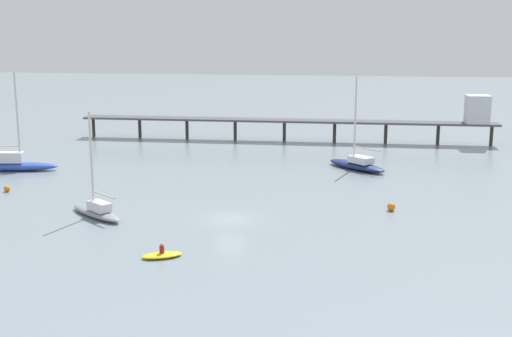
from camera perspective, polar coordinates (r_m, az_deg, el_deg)
The scene contains 8 objects.
ground_plane at distance 59.23m, azimuth -2.27°, elevation -4.38°, with size 400.00×400.00×0.00m, color gray.
pier at distance 100.22m, azimuth 8.65°, elevation 4.43°, with size 63.16×4.37×7.41m.
sailboat_gray at distance 61.47m, azimuth -13.63°, elevation -3.48°, with size 7.02×6.03×9.55m.
sailboat_navy at distance 81.13m, azimuth 8.76°, elevation 0.42°, with size 8.12×7.98×11.24m.
sailboat_blue at distance 84.58m, azimuth -20.13°, elevation 0.42°, with size 10.11×3.90×12.00m.
dinghy_yellow at distance 49.81m, azimuth -8.14°, elevation -7.40°, with size 3.30×2.58×1.14m.
mooring_buoy_outer at distance 63.01m, azimuth 11.63°, elevation -3.26°, with size 0.77×0.77×0.77m, color orange.
mooring_buoy_near at distance 73.74m, azimuth -20.76°, elevation -1.65°, with size 0.67×0.67×0.67m, color orange.
Camera 1 is at (11.05, -55.82, 16.43)m, focal length 46.20 mm.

